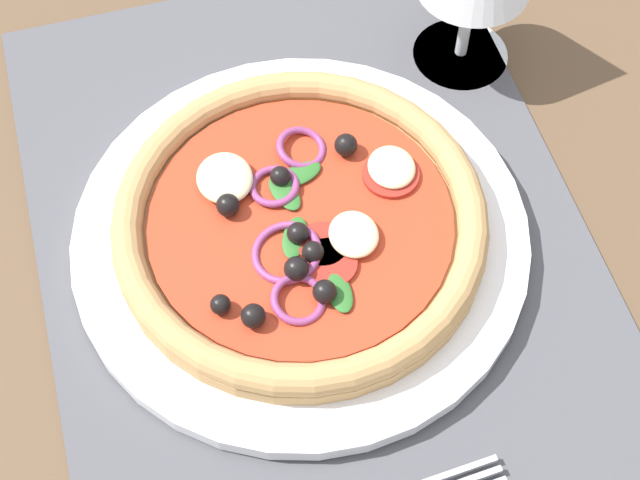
{
  "coord_description": "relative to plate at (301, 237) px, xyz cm",
  "views": [
    {
      "loc": [
        27.03,
        -7.85,
        49.97
      ],
      "look_at": [
        -0.61,
        0.0,
        2.53
      ],
      "focal_mm": 54.88,
      "sensor_mm": 36.0,
      "label": 1
    }
  ],
  "objects": [
    {
      "name": "pizza",
      "position": [
        0.0,
        0.01,
        1.66
      ],
      "size": [
        21.61,
        21.61,
        2.69
      ],
      "color": "tan",
      "rests_on": "plate"
    },
    {
      "name": "ground_plane",
      "position": [
        2.02,
        0.78,
        -2.16
      ],
      "size": [
        190.0,
        140.0,
        2.4
      ],
      "primitive_type": "cube",
      "color": "brown"
    },
    {
      "name": "placemat",
      "position": [
        2.02,
        0.78,
        -0.76
      ],
      "size": [
        47.51,
        32.16,
        0.4
      ],
      "primitive_type": "cube",
      "color": "#4C4C51",
      "rests_on": "ground_plane"
    },
    {
      "name": "plate",
      "position": [
        0.0,
        0.0,
        0.0
      ],
      "size": [
        26.77,
        26.77,
        1.13
      ],
      "primitive_type": "cylinder",
      "color": "white",
      "rests_on": "placemat"
    }
  ]
}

